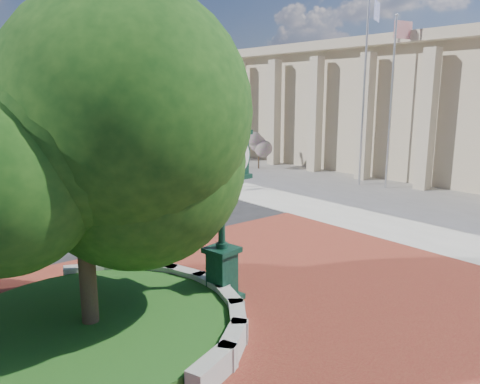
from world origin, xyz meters
name	(u,v)px	position (x,y,z in m)	size (l,w,h in m)	color
ground	(262,281)	(0.00, 0.00, 0.00)	(200.00, 200.00, 0.00)	black
plaza	(287,292)	(0.00, -1.00, 0.02)	(12.00, 12.00, 0.04)	maroon
sidewalk	(341,174)	(16.00, 10.00, 0.02)	(20.00, 50.00, 0.04)	#9E9B93
planter_wall	(181,298)	(-2.71, 0.00, 0.27)	(2.96, 6.77, 0.54)	#9E9B93
grass_bed	(91,329)	(-5.00, 0.00, 0.20)	(6.10, 6.10, 0.40)	#154C1A
civic_building	(386,105)	(23.60, 12.00, 4.33)	(17.35, 44.00, 8.60)	#BBB08E
tree_planter	(80,170)	(-5.00, 0.00, 3.72)	(5.20, 5.20, 6.33)	#38281C
post_clock	(221,195)	(-1.64, -0.30, 2.80)	(1.20, 1.20, 5.09)	black
flagpole_a	(391,102)	(14.24, 5.48, 4.79)	(1.46, 0.23, 9.35)	silver
flagpole_b	(364,90)	(13.87, 7.01, 5.41)	(1.59, 0.64, 10.55)	silver
street_lamp_near	(53,97)	(1.78, 22.49, 5.02)	(1.81, 0.92, 8.56)	slate
shrub_near	(259,147)	(13.22, 15.12, 1.59)	(1.20, 1.20, 2.20)	#38281C
shrub_mid	(211,141)	(12.88, 20.35, 1.59)	(1.20, 1.20, 2.20)	#38281C
shrub_far	(211,140)	(13.35, 21.07, 1.59)	(1.20, 1.20, 2.20)	#38281C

